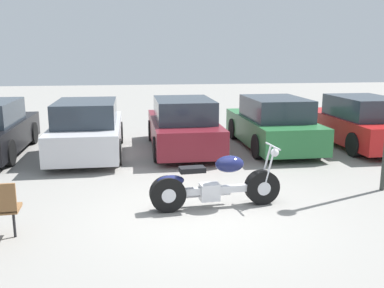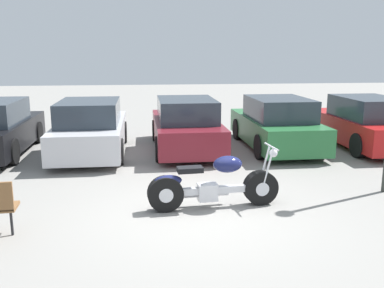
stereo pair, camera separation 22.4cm
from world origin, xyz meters
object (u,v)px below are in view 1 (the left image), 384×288
parked_car_maroon (183,126)px  parked_car_green (273,124)px  parked_car_red (359,123)px  parked_car_silver (88,129)px  motorcycle (215,184)px

parked_car_maroon → parked_car_green: same height
parked_car_maroon → parked_car_green: size_ratio=1.00×
parked_car_maroon → parked_car_green: (2.59, -0.05, 0.00)m
parked_car_red → parked_car_silver: bearing=179.8°
parked_car_green → parked_car_red: 2.59m
parked_car_silver → parked_car_maroon: bearing=3.6°
motorcycle → parked_car_maroon: parked_car_maroon is taller
parked_car_maroon → motorcycle: bearing=-90.1°
parked_car_silver → parked_car_red: bearing=-0.2°
motorcycle → parked_car_green: parked_car_green is taller
motorcycle → parked_car_green: bearing=60.4°
motorcycle → parked_car_red: parked_car_red is taller
parked_car_silver → parked_car_green: size_ratio=1.00×
parked_car_silver → parked_car_green: 5.18m
parked_car_maroon → parked_car_red: same height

